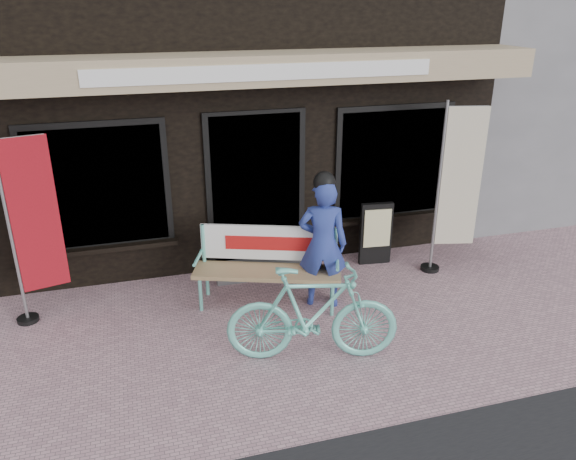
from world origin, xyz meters
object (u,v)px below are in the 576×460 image
object	(u,v)px
bench	(268,260)
nobori_red	(32,226)
person	(323,241)
bicycle	(312,314)
menu_stand	(376,233)
nobori_cream	(456,187)

from	to	relation	value
bench	nobori_red	world-z (taller)	nobori_red
nobori_red	person	bearing A→B (deg)	-25.26
person	nobori_red	distance (m)	3.31
person	bicycle	size ratio (longest dim) A/B	0.96
nobori_red	menu_stand	world-z (taller)	nobori_red
bench	person	world-z (taller)	person
bicycle	nobori_cream	world-z (taller)	nobori_cream
nobori_cream	bench	bearing A→B (deg)	-163.50
bicycle	nobori_cream	distance (m)	2.95
bench	nobori_cream	size ratio (longest dim) A/B	0.78
nobori_cream	menu_stand	size ratio (longest dim) A/B	2.60
bench	nobori_red	size ratio (longest dim) A/B	0.81
bicycle	nobori_cream	xyz separation A→B (m)	(2.47, 1.46, 0.68)
person	bicycle	distance (m)	1.20
person	nobori_cream	bearing A→B (deg)	31.46
bicycle	menu_stand	size ratio (longest dim) A/B	1.95
person	bicycle	world-z (taller)	person
bench	nobori_cream	world-z (taller)	nobori_cream
nobori_cream	menu_stand	distance (m)	1.25
bench	menu_stand	xyz separation A→B (m)	(1.72, 0.64, -0.10)
bicycle	menu_stand	world-z (taller)	bicycle
nobori_cream	menu_stand	world-z (taller)	nobori_cream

